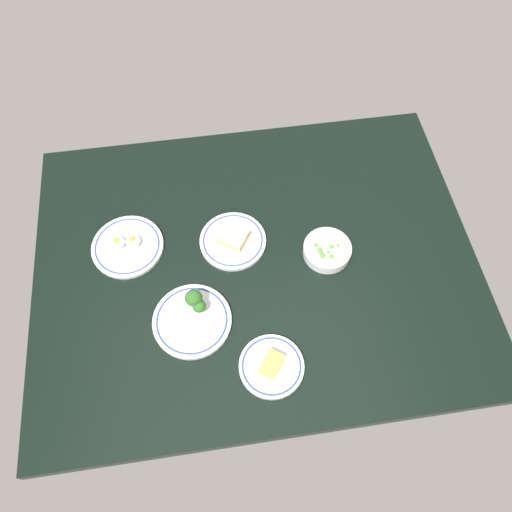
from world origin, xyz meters
The scene contains 6 objects.
dining_table centered at (0.00, 0.00, 2.00)cm, with size 132.99×103.39×4.00cm, color black.
plate_eggs centered at (-38.35, 9.80, 5.00)cm, with size 21.92×21.92×4.51cm.
bowl_peas centered at (21.50, -1.14, 6.13)cm, with size 14.60×14.60×5.06cm.
plate_cheese centered at (-0.70, -33.55, 5.12)cm, with size 17.67×17.67×4.16cm.
plate_sandwich centered at (-6.17, 6.96, 5.25)cm, with size 20.44×20.44×4.57cm.
plate_broccoli centered at (-20.45, -16.79, 5.66)cm, with size 22.33×22.33×8.63cm.
Camera 1 is at (-10.33, -70.64, 134.37)cm, focal length 34.44 mm.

